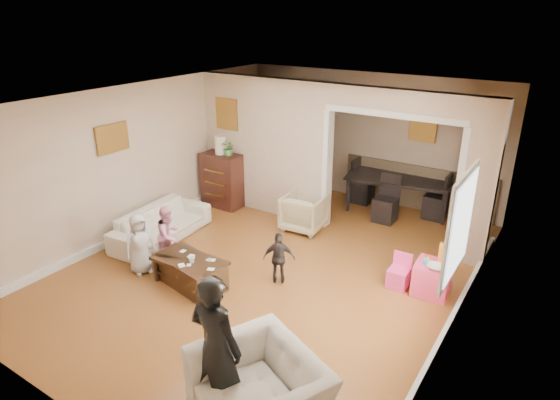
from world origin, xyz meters
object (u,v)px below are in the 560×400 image
Objects in this scene: cyan_cup at (426,261)px; dining_table at (398,193)px; coffee_cup at (192,260)px; dresser at (222,180)px; coffee_table at (190,271)px; play_table at (432,279)px; adult_person at (216,347)px; armchair_back at (304,212)px; sofa at (161,224)px; child_kneel_b at (169,235)px; table_lamp at (221,145)px; armchair_front at (259,395)px; child_kneel_a at (140,244)px; child_toddler at (279,258)px.

dining_table is (-1.37, 2.68, -0.15)m from cyan_cup.
dresser is at bearing 121.42° from coffee_cup.
play_table is at bearing 29.06° from coffee_table.
coffee_cup is at bearing -58.58° from dresser.
armchair_back is at bearing -70.74° from adult_person.
dresser is 4.62m from play_table.
child_kneel_b is at bearing -129.48° from sofa.
dresser is 2.28× the size of play_table.
table_lamp reaches higher than play_table.
table_lamp is 3.19m from coffee_cup.
sofa is 19.99× the size of coffee_cup.
dresser reaches higher than play_table.
armchair_front is 1.24× the size of child_kneel_b.
dresser reaches higher than child_kneel_a.
cyan_cup is at bearing 30.76° from coffee_cup.
dining_table is 2.09× the size of child_kneel_b.
table_lamp is 4.72m from play_table.
adult_person is at bearing -51.05° from table_lamp.
dresser is 3.04× the size of table_lamp.
child_kneel_a is (0.66, -2.73, -0.80)m from table_lamp.
coffee_table is at bearing -58.94° from child_kneel_a.
adult_person reaches higher than table_lamp.
table_lamp reaches higher than child_toddler.
child_toddler reaches higher than sofa.
adult_person reaches higher than dresser.
child_kneel_a is (0.60, -0.98, 0.20)m from sofa.
sofa is 2.53m from armchair_back.
child_kneel_a is 0.47m from child_kneel_b.
child_toddler is (2.50, -0.08, 0.12)m from sofa.
sofa is at bearing -169.68° from cyan_cup.
dresser is at bearing 157.04° from armchair_front.
table_lamp is 3.82× the size of coffee_cup.
dresser reaches higher than coffee_table.
sofa is at bearing 150.13° from coffee_table.
armchair_front is at bearing -47.11° from table_lamp.
coffee_table is 1.30m from child_toddler.
adult_person reaches higher than armchair_front.
armchair_front is 2.79m from coffee_table.
coffee_cup is 0.06× the size of adult_person.
child_kneel_a reaches higher than dining_table.
armchair_front is at bearing -102.19° from play_table.
adult_person is (1.87, -1.60, 0.58)m from coffee_table.
table_lamp is 5.40m from adult_person.
sofa is at bearing -30.79° from child_toddler.
coffee_cup is (1.61, -2.63, -0.10)m from dresser.
child_kneel_a reaches higher than cyan_cup.
coffee_cup is 3.27m from cyan_cup.
dresser is at bearing -2.06° from sofa.
child_kneel_b is at bearing -131.30° from dining_table.
dresser is 0.73m from table_lamp.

